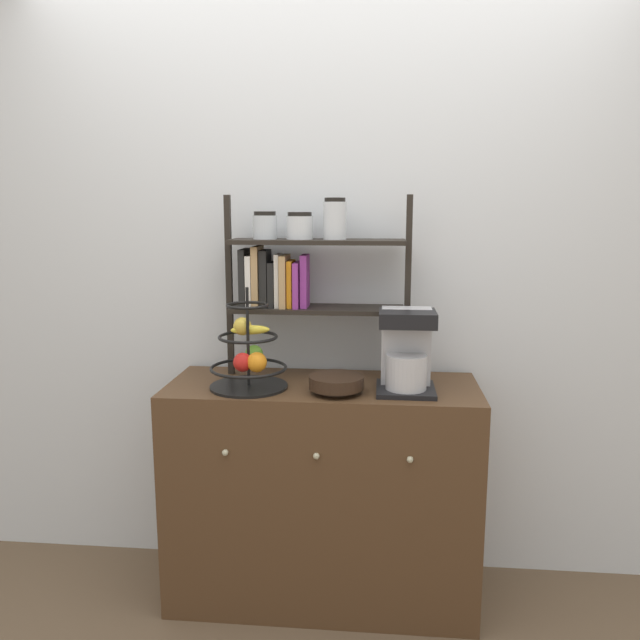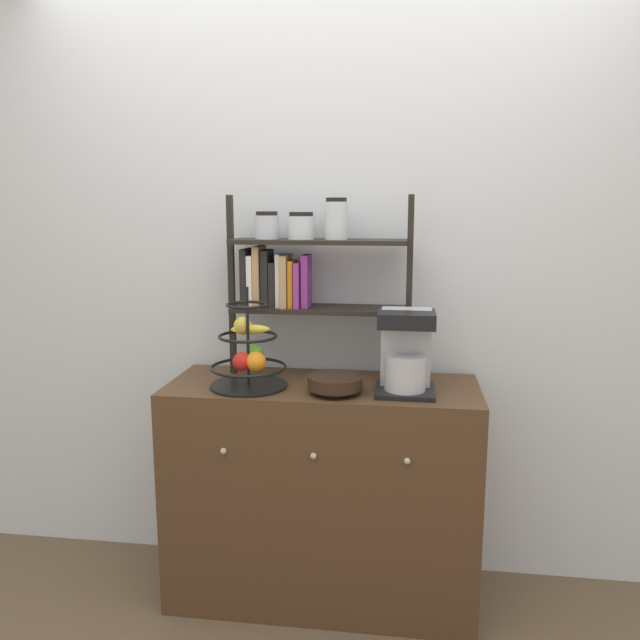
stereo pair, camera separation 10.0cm
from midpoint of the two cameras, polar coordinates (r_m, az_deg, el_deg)
name	(u,v)px [view 2 (the right image)]	position (r m, az deg, el deg)	size (l,w,h in m)	color
ground_plane	(314,629)	(2.66, 0.66, -26.45)	(12.00, 12.00, 0.00)	brown
wall_back	(331,276)	(2.67, 2.14, 4.00)	(7.00, 0.05, 2.60)	silver
sideboard	(322,491)	(2.63, 1.36, -15.41)	(1.22, 0.49, 0.90)	#4C331E
coffee_maker	(406,352)	(2.37, 9.05, -2.93)	(0.22, 0.22, 0.31)	black
fruit_stand	(249,355)	(2.41, -5.35, -3.24)	(0.30, 0.30, 0.39)	black
wooden_bowl	(335,383)	(2.34, 2.60, -5.79)	(0.21, 0.21, 0.07)	black
shelf_hutch	(296,267)	(2.53, -1.02, 4.86)	(0.75, 0.20, 0.74)	black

